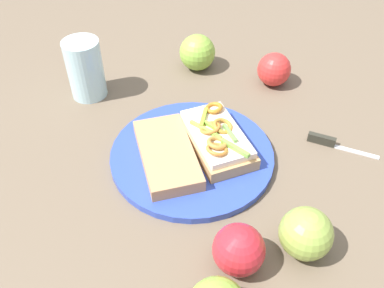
{
  "coord_description": "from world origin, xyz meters",
  "views": [
    {
      "loc": [
        -0.2,
        0.48,
        0.53
      ],
      "look_at": [
        0.0,
        0.0,
        0.03
      ],
      "focal_mm": 38.38,
      "sensor_mm": 36.0,
      "label": 1
    }
  ],
  "objects_px": {
    "bread_slice_side": "(167,154)",
    "apple_3": "(239,250)",
    "apple_4": "(197,52)",
    "apple_0": "(306,233)",
    "knife": "(330,142)",
    "sandwich": "(216,138)",
    "plate": "(192,155)",
    "apple_2": "(274,69)",
    "drinking_glass": "(85,69)"
  },
  "relations": [
    {
      "from": "bread_slice_side",
      "to": "apple_3",
      "type": "xyz_separation_m",
      "value": [
        -0.18,
        0.14,
        0.01
      ]
    },
    {
      "from": "plate",
      "to": "sandwich",
      "type": "height_order",
      "value": "sandwich"
    },
    {
      "from": "apple_4",
      "to": "knife",
      "type": "distance_m",
      "value": 0.36
    },
    {
      "from": "bread_slice_side",
      "to": "apple_4",
      "type": "relative_size",
      "value": 2.18
    },
    {
      "from": "drinking_glass",
      "to": "sandwich",
      "type": "bearing_deg",
      "value": 168.99
    },
    {
      "from": "apple_0",
      "to": "apple_2",
      "type": "xyz_separation_m",
      "value": [
        0.15,
        -0.39,
        -0.0
      ]
    },
    {
      "from": "apple_3",
      "to": "apple_4",
      "type": "height_order",
      "value": "apple_4"
    },
    {
      "from": "apple_4",
      "to": "drinking_glass",
      "type": "height_order",
      "value": "drinking_glass"
    },
    {
      "from": "apple_2",
      "to": "drinking_glass",
      "type": "distance_m",
      "value": 0.4
    },
    {
      "from": "apple_2",
      "to": "apple_4",
      "type": "distance_m",
      "value": 0.18
    },
    {
      "from": "sandwich",
      "to": "knife",
      "type": "distance_m",
      "value": 0.21
    },
    {
      "from": "sandwich",
      "to": "apple_4",
      "type": "xyz_separation_m",
      "value": [
        0.14,
        -0.24,
        0.01
      ]
    },
    {
      "from": "apple_3",
      "to": "drinking_glass",
      "type": "distance_m",
      "value": 0.5
    },
    {
      "from": "sandwich",
      "to": "apple_2",
      "type": "xyz_separation_m",
      "value": [
        -0.04,
        -0.25,
        0.0
      ]
    },
    {
      "from": "sandwich",
      "to": "apple_3",
      "type": "bearing_deg",
      "value": -16.15
    },
    {
      "from": "knife",
      "to": "apple_3",
      "type": "bearing_deg",
      "value": -105.19
    },
    {
      "from": "apple_0",
      "to": "plate",
      "type": "bearing_deg",
      "value": -26.58
    },
    {
      "from": "apple_0",
      "to": "drinking_glass",
      "type": "relative_size",
      "value": 0.62
    },
    {
      "from": "apple_4",
      "to": "apple_3",
      "type": "bearing_deg",
      "value": 118.83
    },
    {
      "from": "apple_2",
      "to": "apple_3",
      "type": "height_order",
      "value": "apple_3"
    },
    {
      "from": "sandwich",
      "to": "plate",
      "type": "bearing_deg",
      "value": -90.41
    },
    {
      "from": "apple_2",
      "to": "apple_0",
      "type": "bearing_deg",
      "value": 110.71
    },
    {
      "from": "bread_slice_side",
      "to": "drinking_glass",
      "type": "height_order",
      "value": "drinking_glass"
    },
    {
      "from": "plate",
      "to": "sandwich",
      "type": "bearing_deg",
      "value": -136.14
    },
    {
      "from": "apple_0",
      "to": "apple_4",
      "type": "bearing_deg",
      "value": -49.92
    },
    {
      "from": "plate",
      "to": "bread_slice_side",
      "type": "distance_m",
      "value": 0.05
    },
    {
      "from": "apple_2",
      "to": "drinking_glass",
      "type": "relative_size",
      "value": 0.58
    },
    {
      "from": "apple_2",
      "to": "sandwich",
      "type": "bearing_deg",
      "value": 81.16
    },
    {
      "from": "drinking_glass",
      "to": "knife",
      "type": "bearing_deg",
      "value": -175.72
    },
    {
      "from": "apple_2",
      "to": "apple_3",
      "type": "bearing_deg",
      "value": 98.74
    },
    {
      "from": "plate",
      "to": "apple_2",
      "type": "height_order",
      "value": "apple_2"
    },
    {
      "from": "apple_0",
      "to": "knife",
      "type": "bearing_deg",
      "value": -90.33
    },
    {
      "from": "apple_3",
      "to": "apple_4",
      "type": "bearing_deg",
      "value": -61.17
    },
    {
      "from": "plate",
      "to": "apple_3",
      "type": "distance_m",
      "value": 0.22
    },
    {
      "from": "bread_slice_side",
      "to": "apple_2",
      "type": "xyz_separation_m",
      "value": [
        -0.11,
        -0.32,
        0.01
      ]
    },
    {
      "from": "apple_0",
      "to": "apple_4",
      "type": "relative_size",
      "value": 0.95
    },
    {
      "from": "bread_slice_side",
      "to": "knife",
      "type": "height_order",
      "value": "bread_slice_side"
    },
    {
      "from": "apple_0",
      "to": "knife",
      "type": "distance_m",
      "value": 0.24
    },
    {
      "from": "bread_slice_side",
      "to": "drinking_glass",
      "type": "xyz_separation_m",
      "value": [
        0.24,
        -0.13,
        0.04
      ]
    },
    {
      "from": "apple_0",
      "to": "drinking_glass",
      "type": "height_order",
      "value": "drinking_glass"
    },
    {
      "from": "bread_slice_side",
      "to": "drinking_glass",
      "type": "relative_size",
      "value": 1.42
    },
    {
      "from": "drinking_glass",
      "to": "bread_slice_side",
      "type": "bearing_deg",
      "value": 152.8
    },
    {
      "from": "sandwich",
      "to": "knife",
      "type": "height_order",
      "value": "sandwich"
    },
    {
      "from": "drinking_glass",
      "to": "apple_2",
      "type": "bearing_deg",
      "value": -151.39
    },
    {
      "from": "sandwich",
      "to": "drinking_glass",
      "type": "relative_size",
      "value": 1.45
    },
    {
      "from": "sandwich",
      "to": "apple_4",
      "type": "bearing_deg",
      "value": 165.15
    },
    {
      "from": "bread_slice_side",
      "to": "apple_4",
      "type": "height_order",
      "value": "apple_4"
    },
    {
      "from": "apple_3",
      "to": "apple_4",
      "type": "distance_m",
      "value": 0.51
    },
    {
      "from": "plate",
      "to": "drinking_glass",
      "type": "relative_size",
      "value": 2.34
    },
    {
      "from": "apple_3",
      "to": "apple_0",
      "type": "bearing_deg",
      "value": -142.37
    }
  ]
}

